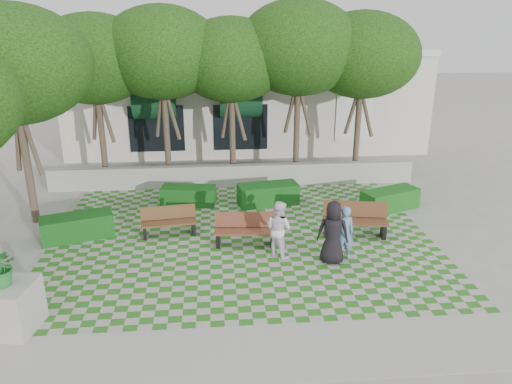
{
  "coord_description": "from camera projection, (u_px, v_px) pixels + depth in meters",
  "views": [
    {
      "loc": [
        -0.79,
        -13.46,
        6.83
      ],
      "look_at": [
        0.5,
        1.5,
        1.4
      ],
      "focal_mm": 35.0,
      "sensor_mm": 36.0,
      "label": 1
    }
  ],
  "objects": [
    {
      "name": "lawn",
      "position": [
        242.0,
        239.0,
        15.93
      ],
      "size": [
        12.0,
        12.0,
        0.0
      ],
      "primitive_type": "plane",
      "color": "#2B721E",
      "rests_on": "ground"
    },
    {
      "name": "bench_mid",
      "position": [
        245.0,
        230.0,
        15.42
      ],
      "size": [
        1.93,
        0.79,
        0.99
      ],
      "rotation": [
        0.0,
        0.0,
        -0.09
      ],
      "color": "brown",
      "rests_on": "ground"
    },
    {
      "name": "person_blue",
      "position": [
        344.0,
        233.0,
        14.38
      ],
      "size": [
        0.61,
        0.4,
        1.66
      ],
      "primitive_type": "imported",
      "rotation": [
        0.0,
        0.0,
        3.14
      ],
      "color": "#6589B8",
      "rests_on": "ground"
    },
    {
      "name": "person_white",
      "position": [
        279.0,
        229.0,
        14.57
      ],
      "size": [
        1.06,
        1.05,
        1.72
      ],
      "primitive_type": "imported",
      "rotation": [
        0.0,
        0.0,
        2.38
      ],
      "color": "white",
      "rests_on": "ground"
    },
    {
      "name": "building",
      "position": [
        244.0,
        95.0,
        27.41
      ],
      "size": [
        18.0,
        8.92,
        5.15
      ],
      "color": "beige",
      "rests_on": "ground"
    },
    {
      "name": "sidewalk_south",
      "position": [
        258.0,
        353.0,
        10.59
      ],
      "size": [
        16.0,
        2.0,
        0.01
      ],
      "primitive_type": "cube",
      "color": "#9E9B93",
      "rests_on": "ground"
    },
    {
      "name": "retaining_wall",
      "position": [
        234.0,
        176.0,
        20.65
      ],
      "size": [
        15.0,
        0.36,
        0.9
      ],
      "primitive_type": "cube",
      "color": "#9E9B93",
      "rests_on": "ground"
    },
    {
      "name": "tree_row",
      "position": [
        183.0,
        59.0,
        18.67
      ],
      "size": [
        17.7,
        13.4,
        7.41
      ],
      "color": "#47382B",
      "rests_on": "ground"
    },
    {
      "name": "ground",
      "position": [
        244.0,
        253.0,
        15.0
      ],
      "size": [
        90.0,
        90.0,
        0.0
      ],
      "primitive_type": "plane",
      "color": "gray",
      "rests_on": "ground"
    },
    {
      "name": "person_dark",
      "position": [
        333.0,
        233.0,
        14.16
      ],
      "size": [
        1.02,
        0.79,
        1.86
      ],
      "primitive_type": "imported",
      "rotation": [
        0.0,
        0.0,
        2.91
      ],
      "color": "black",
      "rests_on": "ground"
    },
    {
      "name": "planter_front",
      "position": [
        7.0,
        297.0,
        11.13
      ],
      "size": [
        1.32,
        1.32,
        2.03
      ],
      "rotation": [
        0.0,
        0.0,
        -0.17
      ],
      "color": "#9E9B93",
      "rests_on": "ground"
    },
    {
      "name": "hedge_west",
      "position": [
        77.0,
        227.0,
        15.9
      ],
      "size": [
        2.36,
        1.53,
        0.77
      ],
      "primitive_type": "cube",
      "rotation": [
        0.0,
        0.0,
        0.32
      ],
      "color": "#124516",
      "rests_on": "ground"
    },
    {
      "name": "hedge_east",
      "position": [
        390.0,
        199.0,
        18.23
      ],
      "size": [
        2.3,
        1.6,
        0.75
      ],
      "primitive_type": "cube",
      "rotation": [
        0.0,
        0.0,
        0.39
      ],
      "color": "#155117",
      "rests_on": "ground"
    },
    {
      "name": "bench_east",
      "position": [
        355.0,
        220.0,
        16.06
      ],
      "size": [
        2.14,
        1.03,
        1.08
      ],
      "rotation": [
        0.0,
        0.0,
        -0.17
      ],
      "color": "#52311C",
      "rests_on": "ground"
    },
    {
      "name": "bench_west",
      "position": [
        169.0,
        222.0,
        16.12
      ],
      "size": [
        1.82,
        0.8,
        0.93
      ],
      "rotation": [
        0.0,
        0.0,
        0.12
      ],
      "color": "#52341C",
      "rests_on": "ground"
    },
    {
      "name": "sidewalk_west",
      "position": [
        9.0,
        247.0,
        15.35
      ],
      "size": [
        2.0,
        12.0,
        0.01
      ],
      "primitive_type": "cube",
      "color": "#9E9B93",
      "rests_on": "ground"
    },
    {
      "name": "hedge_midright",
      "position": [
        268.0,
        194.0,
        18.72
      ],
      "size": [
        2.34,
        1.25,
        0.78
      ],
      "primitive_type": "cube",
      "rotation": [
        0.0,
        0.0,
        0.17
      ],
      "color": "#134717",
      "rests_on": "ground"
    },
    {
      "name": "hedge_midleft",
      "position": [
        189.0,
        196.0,
        18.69
      ],
      "size": [
        2.1,
        1.11,
        0.7
      ],
      "primitive_type": "cube",
      "rotation": [
        0.0,
        0.0,
        -0.16
      ],
      "color": "#124616",
      "rests_on": "ground"
    }
  ]
}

